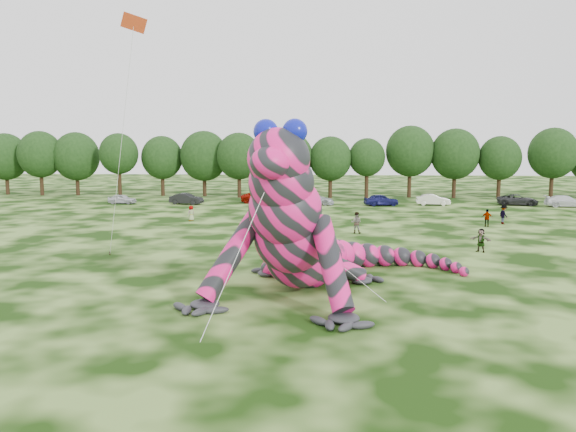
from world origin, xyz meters
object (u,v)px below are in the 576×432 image
(tree_9, at_px, (367,168))
(tree_5, at_px, (204,164))
(tree_13, at_px, (553,164))
(tree_1, at_px, (41,163))
(car_2, at_px, (260,197))
(car_5, at_px, (433,200))
(flying_kite, at_px, (132,42))
(tree_12, at_px, (500,167))
(car_4, at_px, (381,200))
(car_7, at_px, (566,201))
(tree_6, at_px, (239,165))
(car_1, at_px, (186,199))
(tree_3, at_px, (119,165))
(tree_8, at_px, (330,167))
(tree_11, at_px, (455,163))
(car_6, at_px, (518,200))
(spectator_2, at_px, (504,215))
(tree_7, at_px, (290,165))
(tree_4, at_px, (162,166))
(car_0, at_px, (122,199))
(spectator_4, at_px, (191,213))
(spectator_1, at_px, (356,223))
(inflatable_gecko, at_px, (306,205))
(spectator_0, at_px, (321,232))
(tree_2, at_px, (77,164))
(car_3, at_px, (314,199))
(spectator_5, at_px, (481,240))
(tree_0, at_px, (6,164))
(tree_10, at_px, (410,162))
(spectator_3, at_px, (487,218))

(tree_9, bearing_deg, tree_5, 177.42)
(tree_13, bearing_deg, tree_1, 179.30)
(car_2, height_order, car_5, car_2)
(flying_kite, bearing_deg, tree_12, 53.12)
(flying_kite, relative_size, car_5, 3.78)
(car_4, height_order, car_7, car_4)
(tree_6, distance_m, car_1, 12.01)
(tree_3, relative_size, tree_8, 1.06)
(tree_1, xyz_separation_m, tree_11, (62.14, 0.14, 0.13))
(tree_12, bearing_deg, flying_kite, -126.88)
(car_6, height_order, spectator_2, spectator_2)
(tree_7, distance_m, spectator_2, 34.68)
(tree_11, bearing_deg, spectator_2, -92.39)
(tree_4, xyz_separation_m, tree_8, (25.42, -1.73, -0.06))
(car_0, bearing_deg, tree_9, -64.32)
(car_2, bearing_deg, tree_9, -68.17)
(tree_12, distance_m, spectator_4, 46.99)
(tree_3, bearing_deg, flying_kite, -68.06)
(tree_3, height_order, spectator_1, tree_3)
(spectator_4, bearing_deg, tree_12, 163.66)
(inflatable_gecko, distance_m, flying_kite, 14.76)
(tree_8, bearing_deg, spectator_0, -91.29)
(tree_13, distance_m, car_2, 41.64)
(tree_2, xyz_separation_m, car_3, (36.75, -11.54, -4.09))
(car_6, bearing_deg, car_4, 104.02)
(tree_7, relative_size, car_6, 1.89)
(tree_4, height_order, tree_6, tree_6)
(car_0, relative_size, spectator_5, 2.16)
(tree_0, relative_size, spectator_5, 5.56)
(car_3, height_order, spectator_1, spectator_1)
(car_6, xyz_separation_m, spectator_1, (-21.80, -24.51, 0.25))
(car_6, distance_m, spectator_4, 42.05)
(tree_3, relative_size, tree_6, 0.99)
(tree_2, bearing_deg, tree_3, -13.07)
(tree_3, distance_m, tree_8, 31.50)
(spectator_0, bearing_deg, tree_8, -80.20)
(tree_11, bearing_deg, tree_4, 179.32)
(tree_9, relative_size, car_7, 1.75)
(car_0, height_order, spectator_4, spectator_4)
(car_2, distance_m, car_6, 33.30)
(tree_0, height_order, car_4, tree_0)
(tree_13, xyz_separation_m, spectator_1, (-29.17, -33.07, -4.12))
(car_3, xyz_separation_m, spectator_2, (18.91, -16.34, 0.21))
(car_4, height_order, car_6, car_4)
(tree_9, xyz_separation_m, tree_10, (6.33, 1.23, 0.91))
(car_1, relative_size, spectator_3, 2.61)
(tree_6, relative_size, car_4, 2.18)
(spectator_2, bearing_deg, tree_11, -16.16)
(tree_1, relative_size, tree_4, 1.08)
(tree_6, xyz_separation_m, spectator_5, (24.12, -40.62, -3.89))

